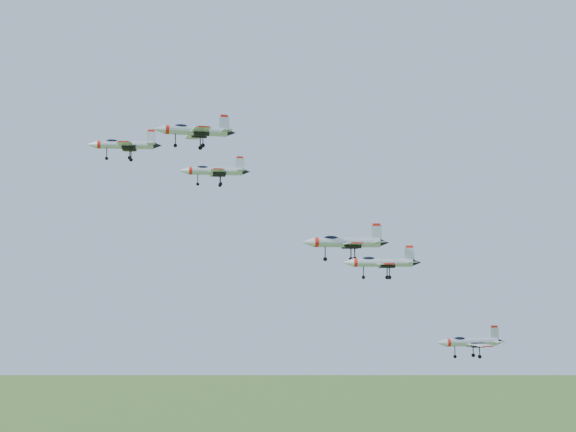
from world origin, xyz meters
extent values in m
cylinder|color=silver|center=(-18.85, 16.99, 146.00)|extent=(8.95, 1.75, 1.29)
cone|color=silver|center=(-24.18, 17.28, 146.00)|extent=(1.85, 1.38, 1.29)
cone|color=black|center=(-13.72, 16.72, 146.00)|extent=(1.44, 1.16, 1.09)
ellipsoid|color=black|center=(-21.02, 17.11, 146.48)|extent=(2.22, 1.04, 0.82)
cube|color=silver|center=(-18.80, 14.22, 145.75)|extent=(2.50, 4.46, 0.14)
cube|color=silver|center=(-18.51, 19.75, 145.75)|extent=(2.50, 4.46, 0.14)
cube|color=silver|center=(-14.80, 16.78, 147.33)|extent=(1.49, 0.20, 2.08)
cube|color=red|center=(-14.80, 16.78, 148.42)|extent=(1.09, 0.20, 0.35)
cylinder|color=silver|center=(-5.17, 3.47, 140.28)|extent=(7.82, 1.27, 1.13)
cone|color=silver|center=(-9.85, 3.55, 140.28)|extent=(1.58, 1.16, 1.13)
cone|color=black|center=(-0.67, 3.38, 140.28)|extent=(1.23, 0.98, 0.96)
ellipsoid|color=black|center=(-7.08, 3.50, 140.70)|extent=(1.92, 0.85, 0.71)
cube|color=silver|center=(-5.04, 1.04, 140.06)|extent=(2.06, 3.85, 0.12)
cube|color=silver|center=(-4.95, 5.89, 140.06)|extent=(2.06, 3.85, 0.12)
cube|color=silver|center=(-1.62, 3.40, 141.45)|extent=(1.30, 0.13, 1.82)
cube|color=red|center=(-1.62, 3.40, 142.40)|extent=(0.96, 0.14, 0.30)
cylinder|color=silver|center=(-8.69, -13.86, 143.04)|extent=(7.84, 2.09, 1.12)
cone|color=silver|center=(-13.31, -14.45, 143.04)|extent=(1.68, 1.31, 1.12)
cone|color=black|center=(-4.25, -13.30, 143.04)|extent=(1.32, 1.10, 0.95)
ellipsoid|color=black|center=(-10.58, -14.10, 143.46)|extent=(1.98, 1.04, 0.71)
cube|color=silver|center=(-8.22, -16.24, 142.82)|extent=(2.45, 4.01, 0.12)
cube|color=silver|center=(-8.83, -11.45, 142.82)|extent=(2.45, 4.01, 0.12)
cube|color=silver|center=(-5.19, -13.42, 144.20)|extent=(1.30, 0.27, 1.81)
cube|color=red|center=(-5.19, -13.42, 145.15)|extent=(0.96, 0.24, 0.30)
cylinder|color=silver|center=(14.34, 2.91, 129.92)|extent=(9.92, 1.45, 1.43)
cone|color=silver|center=(8.39, 2.92, 129.92)|extent=(1.99, 1.44, 1.43)
cone|color=black|center=(20.08, 2.90, 129.92)|extent=(1.55, 1.22, 1.22)
ellipsoid|color=black|center=(11.92, 2.91, 130.46)|extent=(2.43, 1.03, 0.91)
cube|color=silver|center=(14.56, -0.18, 129.65)|extent=(2.54, 4.85, 0.15)
cube|color=silver|center=(14.57, 6.00, 129.65)|extent=(2.54, 4.85, 0.15)
cube|color=silver|center=(18.86, 2.90, 131.41)|extent=(1.65, 0.14, 2.31)
cube|color=red|center=(18.86, 2.90, 132.62)|extent=(1.21, 0.16, 0.39)
cylinder|color=silver|center=(15.68, -12.06, 126.72)|extent=(7.75, 1.99, 1.11)
cone|color=silver|center=(11.11, -11.52, 126.72)|extent=(1.65, 1.28, 1.11)
cone|color=black|center=(20.09, -12.57, 126.72)|extent=(1.30, 1.07, 0.94)
ellipsoid|color=black|center=(13.82, -11.84, 127.14)|extent=(1.96, 1.01, 0.70)
cube|color=silver|center=(15.58, -14.45, 126.51)|extent=(2.38, 3.95, 0.12)
cube|color=silver|center=(16.13, -9.71, 126.51)|extent=(2.38, 3.95, 0.12)
cube|color=silver|center=(19.16, -12.46, 127.87)|extent=(1.28, 0.25, 1.79)
cube|color=red|center=(19.16, -12.46, 128.81)|extent=(0.95, 0.23, 0.30)
cylinder|color=silver|center=(32.55, 0.43, 115.22)|extent=(8.25, 1.99, 1.18)
cone|color=silver|center=(27.67, -0.06, 115.22)|extent=(1.75, 1.34, 1.18)
cone|color=black|center=(37.25, 0.90, 115.22)|extent=(1.37, 1.13, 1.00)
ellipsoid|color=black|center=(30.56, 0.23, 115.66)|extent=(2.07, 1.04, 0.75)
cube|color=silver|center=(32.98, -2.08, 114.99)|extent=(2.48, 4.19, 0.13)
cube|color=silver|center=(32.48, 2.98, 114.99)|extent=(2.48, 4.19, 0.13)
cube|color=silver|center=(36.26, 0.80, 116.44)|extent=(1.37, 0.24, 1.91)
cube|color=red|center=(36.26, 0.80, 117.44)|extent=(1.01, 0.23, 0.32)
camera|label=1|loc=(-12.36, -113.28, 125.16)|focal=50.00mm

